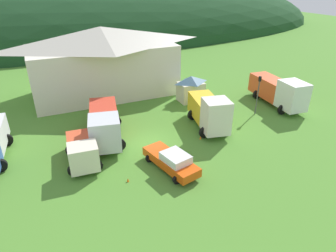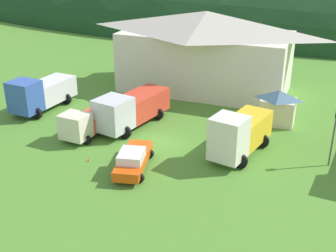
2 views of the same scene
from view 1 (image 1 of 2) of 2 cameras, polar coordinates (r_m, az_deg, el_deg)
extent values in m
plane|color=#4C842D|center=(27.64, -3.22, -3.00)|extent=(200.00, 200.00, 0.00)
ellipsoid|color=#193D1E|center=(86.45, -19.21, 16.40)|extent=(158.97, 60.00, 30.89)
cube|color=silver|center=(39.00, -12.22, 10.51)|extent=(17.38, 8.73, 6.24)
pyramid|color=#B7B2A3|center=(38.07, -12.86, 16.59)|extent=(18.77, 9.43, 2.19)
cube|color=beige|center=(36.42, 4.38, 6.61)|extent=(2.95, 2.16, 2.32)
pyramid|color=#42667F|center=(35.91, 4.47, 8.95)|extent=(3.18, 2.34, 0.81)
cylinder|color=black|center=(26.76, -29.69, -6.65)|extent=(1.10, 0.30, 1.10)
cylinder|color=black|center=(30.44, -28.70, -2.40)|extent=(1.10, 0.30, 1.10)
cube|color=beige|center=(23.64, -15.95, -5.77)|extent=(2.34, 2.03, 2.02)
cube|color=black|center=(23.33, -16.07, -4.97)|extent=(1.30, 1.58, 0.65)
cube|color=#DB512D|center=(26.12, -16.41, -3.49)|extent=(2.46, 3.59, 1.25)
cylinder|color=black|center=(24.22, -13.42, -7.43)|extent=(0.80, 0.30, 0.80)
cylinder|color=black|center=(24.19, -17.89, -8.14)|extent=(0.80, 0.30, 0.80)
cylinder|color=black|center=(26.91, -14.34, -3.80)|extent=(0.80, 0.30, 0.80)
cylinder|color=black|center=(26.88, -18.34, -4.43)|extent=(0.80, 0.30, 0.80)
cube|color=silver|center=(25.67, -12.07, -1.26)|extent=(3.06, 3.19, 2.70)
cube|color=black|center=(25.28, -12.19, -0.21)|extent=(1.78, 2.41, 0.86)
cube|color=red|center=(29.41, -12.27, 1.78)|extent=(3.57, 5.68, 2.04)
cylinder|color=black|center=(26.33, -9.34, -3.60)|extent=(1.10, 0.30, 1.10)
cylinder|color=black|center=(26.37, -14.24, -4.09)|extent=(1.10, 0.30, 1.10)
cylinder|color=black|center=(30.57, -10.02, 0.88)|extent=(1.10, 0.30, 1.10)
cylinder|color=black|center=(30.60, -14.24, 0.45)|extent=(1.10, 0.30, 1.10)
cube|color=silver|center=(27.86, 9.24, 1.89)|extent=(2.78, 2.78, 3.17)
cube|color=black|center=(27.48, 9.43, 3.10)|extent=(1.62, 2.09, 1.02)
cube|color=gold|center=(30.95, 7.00, 3.63)|extent=(3.22, 4.81, 2.14)
cylinder|color=black|center=(28.92, 10.90, -0.79)|extent=(1.10, 0.30, 1.10)
cylinder|color=black|center=(28.24, 7.07, -1.20)|extent=(1.10, 0.30, 1.10)
cylinder|color=black|center=(32.28, 8.24, 2.47)|extent=(1.10, 0.30, 1.10)
cylinder|color=black|center=(31.67, 4.76, 2.17)|extent=(1.10, 0.30, 1.10)
cube|color=white|center=(35.28, 22.87, 5.43)|extent=(2.62, 3.13, 3.06)
cube|color=black|center=(34.96, 23.22, 6.36)|extent=(1.49, 2.44, 0.98)
cube|color=#E04C23|center=(38.39, 18.92, 7.12)|extent=(2.87, 5.56, 2.26)
cylinder|color=black|center=(36.46, 23.67, 3.33)|extent=(1.10, 0.30, 1.10)
cylinder|color=black|center=(35.19, 21.17, 2.98)|extent=(1.10, 0.30, 1.10)
cylinder|color=black|center=(39.94, 19.20, 6.09)|extent=(1.10, 0.30, 1.10)
cylinder|color=black|center=(38.78, 16.78, 5.85)|extent=(1.10, 0.30, 1.10)
cube|color=#E24D0F|center=(23.55, 0.49, -6.81)|extent=(2.96, 5.59, 0.70)
cube|color=silver|center=(22.77, 1.48, -6.14)|extent=(2.11, 2.45, 0.62)
cylinder|color=black|center=(23.05, 4.84, -8.84)|extent=(0.68, 0.24, 0.68)
cylinder|color=black|center=(22.21, 1.75, -10.31)|extent=(0.68, 0.24, 0.68)
cylinder|color=black|center=(25.35, -0.61, -5.06)|extent=(0.68, 0.24, 0.68)
cylinder|color=black|center=(24.59, -3.57, -6.23)|extent=(0.68, 0.24, 0.68)
cylinder|color=#4C4C51|center=(33.81, 16.82, 5.20)|extent=(0.12, 0.12, 3.80)
cube|color=black|center=(33.10, 17.32, 8.69)|extent=(0.20, 0.24, 0.55)
sphere|color=yellow|center=(33.20, 17.18, 8.76)|extent=(0.14, 0.14, 0.14)
cone|color=orange|center=(22.77, -7.72, -10.58)|extent=(0.36, 0.36, 0.63)
cone|color=orange|center=(28.19, 6.28, -2.48)|extent=(0.36, 0.36, 0.55)
camera|label=2|loc=(21.62, 86.06, 6.34)|focal=46.00mm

